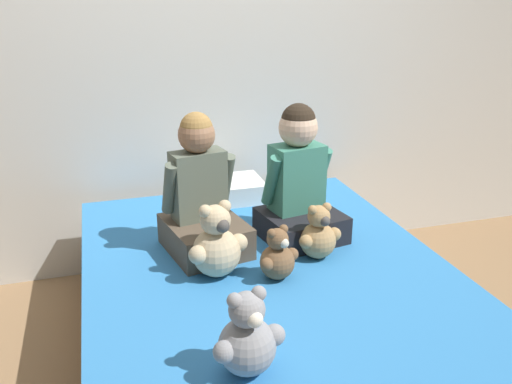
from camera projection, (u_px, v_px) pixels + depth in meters
The scene contains 10 objects.
ground_plane at pixel (266, 358), 2.54m from camera, with size 14.00×14.00×0.00m, color #93704C.
wall_behind_bed at pixel (208, 59), 3.10m from camera, with size 8.00×0.06×2.50m.
bed at pixel (266, 313), 2.46m from camera, with size 1.56×1.97×0.50m.
child_on_left at pixel (201, 200), 2.43m from camera, with size 0.39×0.44×0.63m.
child_on_right at pixel (299, 184), 2.55m from camera, with size 0.41×0.40×0.65m.
teddy_bear_held_by_left_child at pixel (216, 245), 2.23m from camera, with size 0.26×0.20×0.33m.
teddy_bear_held_by_right_child at pixel (319, 235), 2.39m from camera, with size 0.21×0.16×0.26m.
teddy_bear_between_children at pixel (278, 257), 2.22m from camera, with size 0.18×0.15×0.23m.
teddy_bear_at_foot_of_bed at pixel (247, 338), 1.66m from camera, with size 0.24×0.18×0.29m.
pillow_at_headboard at pixel (223, 190), 3.07m from camera, with size 0.45×0.30×0.11m.
Camera 1 is at (-0.65, -2.00, 1.63)m, focal length 38.00 mm.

